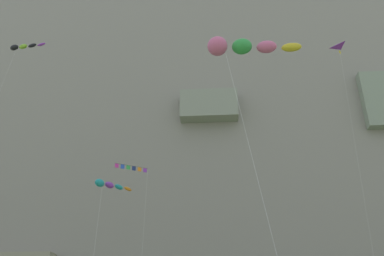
% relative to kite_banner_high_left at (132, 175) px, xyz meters
% --- Properties ---
extents(cliff_face, '(180.00, 26.91, 76.82)m').
position_rel_kite_banner_high_left_xyz_m(cliff_face, '(8.55, 26.44, 19.79)').
color(cliff_face, gray).
rests_on(cliff_face, ground).
extents(kite_banner_high_left, '(4.58, 6.97, 19.84)m').
position_rel_kite_banner_high_left_xyz_m(kite_banner_high_left, '(0.00, 0.00, 0.00)').
color(kite_banner_high_left, black).
rests_on(kite_banner_high_left, ground).
extents(kite_windsock_low_left, '(2.66, 8.03, 14.13)m').
position_rel_kite_banner_high_left_xyz_m(kite_windsock_low_left, '(0.59, -10.91, -4.86)').
color(kite_windsock_low_left, teal).
rests_on(kite_windsock_low_left, ground).
extents(kite_delta_low_center, '(4.08, 6.71, 34.12)m').
position_rel_kite_banner_high_left_xyz_m(kite_delta_low_center, '(25.44, -0.47, 14.25)').
color(kite_delta_low_center, purple).
rests_on(kite_delta_low_center, ground).
extents(kite_windsock_high_right, '(5.98, 4.43, 34.56)m').
position_rel_kite_banner_high_left_xyz_m(kite_windsock_high_right, '(-13.72, -4.28, 15.35)').
color(kite_windsock_high_right, black).
rests_on(kite_windsock_high_right, ground).
extents(kite_windsock_front_field, '(4.59, 4.54, 15.74)m').
position_rel_kite_banner_high_left_xyz_m(kite_windsock_front_field, '(11.02, -26.80, -3.42)').
color(kite_windsock_front_field, pink).
rests_on(kite_windsock_front_field, ground).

